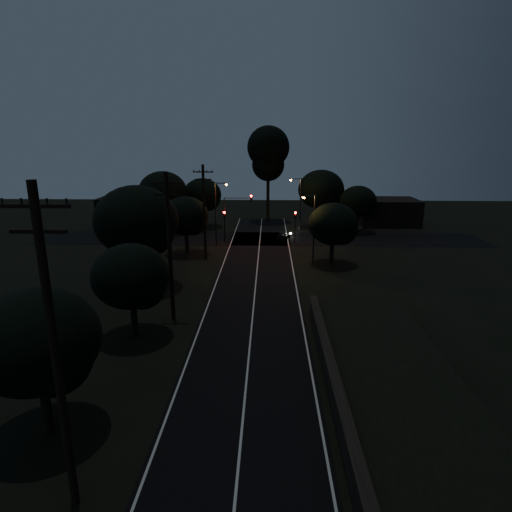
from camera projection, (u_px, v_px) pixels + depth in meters
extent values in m
plane|color=black|center=(238.00, 466.00, 17.83)|extent=(160.00, 160.00, 0.00)
cube|color=black|center=(255.00, 288.00, 39.03)|extent=(8.00, 70.00, 0.02)
cube|color=black|center=(260.00, 239.00, 58.30)|extent=(60.00, 8.00, 0.02)
cube|color=beige|center=(255.00, 288.00, 39.02)|extent=(0.12, 70.00, 0.01)
cube|color=beige|center=(214.00, 287.00, 39.13)|extent=(0.12, 70.00, 0.01)
cube|color=beige|center=(296.00, 288.00, 38.91)|extent=(0.12, 70.00, 0.01)
cube|color=black|center=(339.00, 409.00, 20.39)|extent=(0.40, 26.00, 1.50)
cube|color=black|center=(340.00, 394.00, 20.17)|extent=(0.55, 26.00, 0.10)
cube|color=black|center=(410.00, 413.00, 20.33)|extent=(6.50, 26.00, 1.20)
cylinder|color=black|center=(56.00, 358.00, 14.49)|extent=(0.30, 0.30, 12.00)
cube|color=black|center=(35.00, 206.00, 13.11)|extent=(2.20, 0.12, 0.12)
cube|color=black|center=(38.00, 232.00, 13.32)|extent=(1.80, 0.12, 0.12)
cylinder|color=black|center=(170.00, 248.00, 31.00)|extent=(0.30, 0.30, 11.00)
cube|color=black|center=(166.00, 183.00, 29.75)|extent=(2.20, 0.12, 0.12)
cube|color=black|center=(167.00, 195.00, 29.97)|extent=(1.80, 0.12, 0.12)
cylinder|color=black|center=(204.00, 213.00, 47.45)|extent=(0.30, 0.30, 10.50)
cube|color=black|center=(203.00, 172.00, 46.27)|extent=(2.20, 0.12, 0.12)
cube|color=black|center=(203.00, 179.00, 46.48)|extent=(1.80, 0.12, 0.12)
cylinder|color=black|center=(46.00, 406.00, 19.68)|extent=(0.44, 0.44, 2.56)
ellipsoid|color=black|center=(36.00, 340.00, 18.79)|extent=(5.52, 5.52, 4.69)
sphere|color=black|center=(54.00, 358.00, 18.38)|extent=(3.31, 3.31, 3.31)
cylinder|color=black|center=(134.00, 320.00, 29.31)|extent=(0.44, 0.44, 2.42)
ellipsoid|color=black|center=(131.00, 276.00, 28.48)|extent=(5.14, 5.14, 4.37)
sphere|color=black|center=(142.00, 286.00, 28.09)|extent=(3.08, 3.08, 3.08)
cylinder|color=black|center=(140.00, 269.00, 38.89)|extent=(0.44, 0.44, 3.42)
ellipsoid|color=black|center=(137.00, 221.00, 37.70)|extent=(7.37, 7.37, 6.27)
sphere|color=black|center=(149.00, 231.00, 37.15)|extent=(4.42, 4.42, 4.42)
cylinder|color=black|center=(187.00, 243.00, 50.51)|extent=(0.44, 0.44, 2.50)
ellipsoid|color=black|center=(186.00, 216.00, 49.65)|extent=(5.33, 5.33, 4.53)
sphere|color=black|center=(193.00, 221.00, 49.25)|extent=(3.20, 3.20, 3.20)
cylinder|color=black|center=(203.00, 218.00, 65.92)|extent=(0.44, 0.44, 2.74)
ellipsoid|color=black|center=(202.00, 195.00, 64.97)|extent=(5.86, 5.86, 4.98)
sphere|color=black|center=(208.00, 199.00, 64.53)|extent=(3.52, 3.52, 3.52)
cylinder|color=black|center=(165.00, 221.00, 62.14)|extent=(0.44, 0.44, 3.26)
ellipsoid|color=black|center=(163.00, 192.00, 61.02)|extent=(6.87, 6.87, 5.84)
sphere|color=black|center=(170.00, 197.00, 60.50)|extent=(4.12, 4.12, 4.12)
cylinder|color=black|center=(320.00, 217.00, 65.32)|extent=(0.44, 0.44, 3.21)
ellipsoid|color=black|center=(321.00, 190.00, 64.21)|extent=(6.90, 6.90, 5.87)
sphere|color=black|center=(330.00, 195.00, 63.69)|extent=(4.14, 4.14, 4.14)
cylinder|color=black|center=(357.00, 223.00, 62.38)|extent=(0.44, 0.44, 2.47)
ellipsoid|color=black|center=(358.00, 201.00, 61.52)|extent=(5.28, 5.28, 4.49)
sphere|color=black|center=(365.00, 206.00, 61.13)|extent=(3.17, 3.17, 3.17)
cylinder|color=black|center=(332.00, 253.00, 46.17)|extent=(0.44, 0.44, 2.48)
ellipsoid|color=black|center=(333.00, 224.00, 45.32)|extent=(5.26, 5.26, 4.47)
sphere|color=black|center=(342.00, 230.00, 44.93)|extent=(3.16, 3.16, 3.16)
cylinder|color=black|center=(268.00, 196.00, 69.69)|extent=(0.50, 0.50, 8.37)
sphere|color=black|center=(268.00, 147.00, 67.65)|extent=(6.69, 6.69, 6.69)
sphere|color=black|center=(268.00, 165.00, 68.38)|extent=(5.17, 5.17, 5.17)
cube|color=black|center=(136.00, 210.00, 67.95)|extent=(10.00, 8.00, 4.40)
cube|color=black|center=(387.00, 212.00, 67.78)|extent=(9.00, 7.00, 4.00)
cylinder|color=black|center=(225.00, 230.00, 56.09)|extent=(0.12, 0.12, 3.20)
cube|color=black|center=(224.00, 215.00, 55.54)|extent=(0.28, 0.22, 0.90)
sphere|color=#FF0705|center=(224.00, 212.00, 55.34)|extent=(0.22, 0.22, 0.22)
cylinder|color=black|center=(295.00, 230.00, 55.81)|extent=(0.12, 0.12, 3.20)
cube|color=black|center=(295.00, 215.00, 55.27)|extent=(0.28, 0.22, 0.90)
sphere|color=#FF0705|center=(295.00, 213.00, 55.07)|extent=(0.22, 0.22, 0.22)
cylinder|color=black|center=(225.00, 223.00, 55.85)|extent=(0.12, 0.12, 5.00)
cube|color=black|center=(251.00, 198.00, 54.87)|extent=(0.28, 0.22, 0.90)
sphere|color=#FF0705|center=(251.00, 196.00, 54.66)|extent=(0.22, 0.22, 0.22)
cube|color=black|center=(238.00, 198.00, 54.92)|extent=(3.50, 0.08, 0.08)
cylinder|color=black|center=(216.00, 215.00, 53.55)|extent=(0.16, 0.16, 8.00)
cube|color=black|center=(220.00, 183.00, 52.49)|extent=(1.40, 0.10, 0.10)
cube|color=black|center=(226.00, 184.00, 52.48)|extent=(0.35, 0.22, 0.12)
sphere|color=orange|center=(226.00, 184.00, 52.51)|extent=(0.26, 0.26, 0.26)
cylinder|color=black|center=(300.00, 207.00, 59.01)|extent=(0.16, 0.16, 8.00)
cube|color=black|center=(296.00, 179.00, 57.99)|extent=(1.40, 0.10, 0.10)
cube|color=black|center=(291.00, 179.00, 58.02)|extent=(0.35, 0.22, 0.12)
sphere|color=orange|center=(291.00, 180.00, 58.05)|extent=(0.26, 0.26, 0.26)
cylinder|color=black|center=(314.00, 230.00, 45.57)|extent=(0.16, 0.16, 7.50)
cube|color=black|center=(309.00, 196.00, 44.61)|extent=(1.20, 0.10, 0.10)
cube|color=black|center=(304.00, 196.00, 44.65)|extent=(0.35, 0.22, 0.12)
sphere|color=orange|center=(304.00, 197.00, 44.67)|extent=(0.26, 0.26, 0.26)
imported|color=black|center=(284.00, 235.00, 58.11)|extent=(2.13, 3.25, 1.03)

